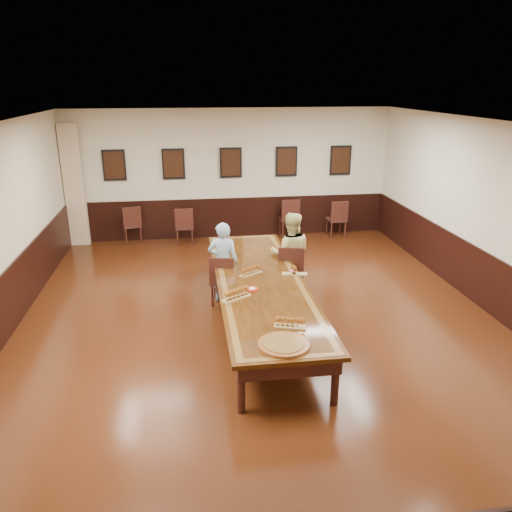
{
  "coord_description": "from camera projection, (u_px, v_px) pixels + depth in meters",
  "views": [
    {
      "loc": [
        -1.12,
        -7.38,
        3.79
      ],
      "look_at": [
        0.0,
        0.5,
        1.0
      ],
      "focal_mm": 35.0,
      "sensor_mm": 36.0,
      "label": 1
    }
  ],
  "objects": [
    {
      "name": "chair_man",
      "position": [
        223.0,
        279.0,
        8.89
      ],
      "size": [
        0.51,
        0.55,
        0.93
      ],
      "primitive_type": null,
      "rotation": [
        0.0,
        0.0,
        2.96
      ],
      "color": "#331916",
      "rests_on": "floor"
    },
    {
      "name": "chair_woman",
      "position": [
        290.0,
        270.0,
        9.23
      ],
      "size": [
        0.55,
        0.58,
        1.0
      ],
      "primitive_type": null,
      "rotation": [
        0.0,
        0.0,
        2.97
      ],
      "color": "#331916",
      "rests_on": "floor"
    },
    {
      "name": "pink_phone",
      "position": [
        293.0,
        272.0,
        8.42
      ],
      "size": [
        0.12,
        0.17,
        0.01
      ],
      "primitive_type": "cube",
      "rotation": [
        0.0,
        0.0,
        0.38
      ],
      "color": "#DC497F",
      "rests_on": "conference_table"
    },
    {
      "name": "flight_d",
      "position": [
        290.0,
        323.0,
        6.49
      ],
      "size": [
        0.43,
        0.25,
        0.16
      ],
      "color": "olive",
      "rests_on": "conference_table"
    },
    {
      "name": "flight_a",
      "position": [
        251.0,
        271.0,
        8.27
      ],
      "size": [
        0.41,
        0.33,
        0.15
      ],
      "color": "olive",
      "rests_on": "conference_table"
    },
    {
      "name": "wall_back",
      "position": [
        231.0,
        174.0,
        12.45
      ],
      "size": [
        8.0,
        0.02,
        3.2
      ],
      "primitive_type": "cube",
      "color": "beige",
      "rests_on": "floor"
    },
    {
      "name": "posters",
      "position": [
        231.0,
        163.0,
        12.28
      ],
      "size": [
        6.14,
        0.04,
        0.74
      ],
      "color": "black",
      "rests_on": "wall_back"
    },
    {
      "name": "spare_chair_c",
      "position": [
        289.0,
        217.0,
        12.79
      ],
      "size": [
        0.47,
        0.51,
        1.0
      ],
      "primitive_type": null,
      "rotation": [
        0.0,
        0.0,
        3.15
      ],
      "color": "#331916",
      "rests_on": "floor"
    },
    {
      "name": "spare_chair_b",
      "position": [
        184.0,
        225.0,
        12.19
      ],
      "size": [
        0.44,
        0.48,
        0.93
      ],
      "primitive_type": null,
      "rotation": [
        0.0,
        0.0,
        3.16
      ],
      "color": "#331916",
      "rests_on": "floor"
    },
    {
      "name": "floor",
      "position": [
        260.0,
        323.0,
        8.3
      ],
      "size": [
        8.0,
        10.0,
        0.02
      ],
      "primitive_type": "cube",
      "color": "black",
      "rests_on": "ground"
    },
    {
      "name": "conference_table",
      "position": [
        260.0,
        289.0,
        8.1
      ],
      "size": [
        1.4,
        5.0,
        0.76
      ],
      "color": "black",
      "rests_on": "floor"
    },
    {
      "name": "ceiling",
      "position": [
        261.0,
        124.0,
        7.24
      ],
      "size": [
        8.0,
        10.0,
        0.02
      ],
      "primitive_type": "cube",
      "color": "white",
      "rests_on": "floor"
    },
    {
      "name": "wall_front",
      "position": [
        381.0,
        456.0,
        3.09
      ],
      "size": [
        8.0,
        0.02,
        3.2
      ],
      "primitive_type": "cube",
      "color": "beige",
      "rests_on": "floor"
    },
    {
      "name": "flight_c",
      "position": [
        237.0,
        294.0,
        7.34
      ],
      "size": [
        0.48,
        0.38,
        0.18
      ],
      "color": "olive",
      "rests_on": "conference_table"
    },
    {
      "name": "person_man",
      "position": [
        223.0,
        262.0,
        8.9
      ],
      "size": [
        0.6,
        0.45,
        1.48
      ],
      "primitive_type": "imported",
      "rotation": [
        0.0,
        0.0,
        2.96
      ],
      "color": "#4C82BF",
      "rests_on": "floor"
    },
    {
      "name": "curtain",
      "position": [
        74.0,
        186.0,
        11.83
      ],
      "size": [
        0.45,
        0.18,
        2.9
      ],
      "primitive_type": "cube",
      "color": "tan",
      "rests_on": "floor"
    },
    {
      "name": "carved_platter",
      "position": [
        284.0,
        345.0,
        6.05
      ],
      "size": [
        0.67,
        0.67,
        0.05
      ],
      "color": "#622F13",
      "rests_on": "conference_table"
    },
    {
      "name": "person_woman",
      "position": [
        291.0,
        254.0,
        9.23
      ],
      "size": [
        0.86,
        0.72,
        1.56
      ],
      "primitive_type": "imported",
      "rotation": [
        0.0,
        0.0,
        2.97
      ],
      "color": "#DAD488",
      "rests_on": "floor"
    },
    {
      "name": "wall_right",
      "position": [
        498.0,
        221.0,
        8.3
      ],
      "size": [
        0.02,
        10.0,
        3.2
      ],
      "primitive_type": "cube",
      "color": "beige",
      "rests_on": "floor"
    },
    {
      "name": "spare_chair_a",
      "position": [
        131.0,
        224.0,
        12.31
      ],
      "size": [
        0.54,
        0.57,
        0.93
      ],
      "primitive_type": null,
      "rotation": [
        0.0,
        0.0,
        3.4
      ],
      "color": "#331916",
      "rests_on": "floor"
    },
    {
      "name": "wainscoting",
      "position": [
        260.0,
        295.0,
        8.13
      ],
      "size": [
        8.0,
        10.0,
        1.0
      ],
      "color": "black",
      "rests_on": "floor"
    },
    {
      "name": "flight_b",
      "position": [
        294.0,
        271.0,
        8.27
      ],
      "size": [
        0.44,
        0.19,
        0.16
      ],
      "color": "olive",
      "rests_on": "conference_table"
    },
    {
      "name": "spare_chair_d",
      "position": [
        336.0,
        218.0,
        12.77
      ],
      "size": [
        0.48,
        0.52,
        0.96
      ],
      "primitive_type": null,
      "rotation": [
        0.0,
        0.0,
        3.2
      ],
      "color": "#331916",
      "rests_on": "floor"
    },
    {
      "name": "red_plate_grp",
      "position": [
        252.0,
        289.0,
        7.7
      ],
      "size": [
        0.19,
        0.19,
        0.02
      ],
      "color": "red",
      "rests_on": "conference_table"
    }
  ]
}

